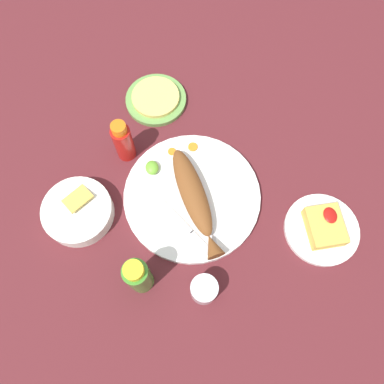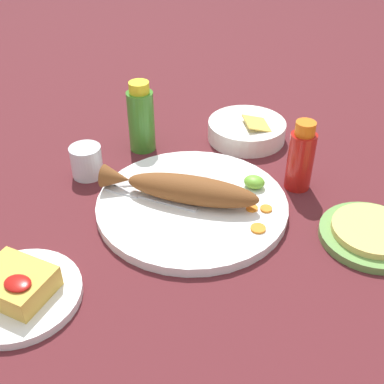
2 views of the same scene
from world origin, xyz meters
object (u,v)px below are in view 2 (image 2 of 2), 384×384
object	(u,v)px
fork_near	(144,196)
guacamole_bowl	(248,130)
tortilla_plate	(370,236)
main_plate	(192,205)
hot_sauce_bottle_red	(301,158)
side_plate_fries	(19,295)
fried_fish	(182,188)
hot_sauce_bottle_green	(141,118)
fork_far	(154,182)
salt_cup	(87,163)

from	to	relation	value
fork_near	guacamole_bowl	world-z (taller)	guacamole_bowl
tortilla_plate	main_plate	bearing A→B (deg)	-170.02
hot_sauce_bottle_red	side_plate_fries	xyz separation A→B (m)	(-0.29, -0.46, -0.06)
hot_sauce_bottle_red	tortilla_plate	world-z (taller)	hot_sauce_bottle_red
fried_fish	hot_sauce_bottle_green	distance (m)	0.23
hot_sauce_bottle_green	side_plate_fries	distance (m)	0.46
fork_far	hot_sauce_bottle_red	distance (m)	0.28
main_plate	tortilla_plate	distance (m)	0.31
hot_sauce_bottle_green	side_plate_fries	bearing A→B (deg)	-83.34
fork_near	salt_cup	size ratio (longest dim) A/B	2.89
main_plate	tortilla_plate	world-z (taller)	main_plate
fried_fish	salt_cup	xyz separation A→B (m)	(-0.22, 0.01, -0.01)
side_plate_fries	fried_fish	bearing A→B (deg)	68.25
guacamole_bowl	main_plate	bearing A→B (deg)	-90.83
tortilla_plate	hot_sauce_bottle_green	bearing A→B (deg)	169.12
salt_cup	guacamole_bowl	world-z (taller)	salt_cup
main_plate	fork_near	xyz separation A→B (m)	(-0.09, -0.03, 0.01)
fork_far	salt_cup	distance (m)	0.15
fork_far	main_plate	bearing A→B (deg)	133.60
fork_near	fried_fish	bearing A→B (deg)	-162.51
salt_cup	guacamole_bowl	bearing A→B (deg)	48.82
fried_fish	hot_sauce_bottle_green	size ratio (longest dim) A/B	1.94
fork_near	tortilla_plate	size ratio (longest dim) A/B	1.07
main_plate	hot_sauce_bottle_green	size ratio (longest dim) A/B	2.26
hot_sauce_bottle_red	fork_near	bearing A→B (deg)	-142.95
fork_far	tortilla_plate	size ratio (longest dim) A/B	0.94
main_plate	tortilla_plate	size ratio (longest dim) A/B	2.02
salt_cup	side_plate_fries	distance (m)	0.33
fried_fish	fork_near	xyz separation A→B (m)	(-0.07, -0.02, -0.02)
hot_sauce_bottle_red	hot_sauce_bottle_green	size ratio (longest dim) A/B	0.91
fork_near	hot_sauce_bottle_red	distance (m)	0.30
hot_sauce_bottle_green	salt_cup	world-z (taller)	hot_sauce_bottle_green
fork_near	guacamole_bowl	bearing A→B (deg)	-108.68
hot_sauce_bottle_green	guacamole_bowl	bearing A→B (deg)	35.04
fork_near	fork_far	distance (m)	0.05
guacamole_bowl	fork_far	bearing A→B (deg)	-109.37
fork_near	salt_cup	bearing A→B (deg)	-17.12
hot_sauce_bottle_green	tortilla_plate	size ratio (longest dim) A/B	0.89
fork_near	guacamole_bowl	distance (m)	0.33
fried_fish	side_plate_fries	distance (m)	0.33
salt_cup	side_plate_fries	xyz separation A→B (m)	(0.10, -0.31, -0.02)
hot_sauce_bottle_red	tortilla_plate	xyz separation A→B (m)	(0.15, -0.10, -0.06)
tortilla_plate	fork_far	bearing A→B (deg)	-175.13
fork_far	side_plate_fries	bearing A→B (deg)	47.93
fork_far	salt_cup	world-z (taller)	salt_cup
fried_fish	guacamole_bowl	distance (m)	0.29
fork_far	hot_sauce_bottle_green	bearing A→B (deg)	-85.71
fork_near	fork_far	bearing A→B (deg)	-87.53
hot_sauce_bottle_green	salt_cup	distance (m)	0.15
guacamole_bowl	salt_cup	bearing A→B (deg)	-131.18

